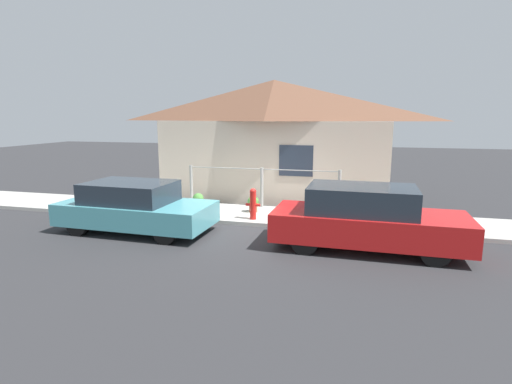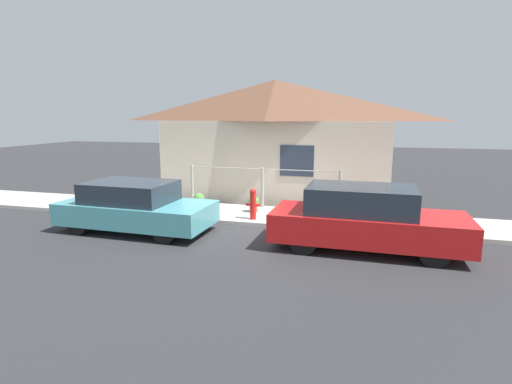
{
  "view_description": "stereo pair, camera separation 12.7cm",
  "coord_description": "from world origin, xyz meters",
  "px_view_note": "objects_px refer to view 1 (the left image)",
  "views": [
    {
      "loc": [
        2.88,
        -10.12,
        2.96
      ],
      "look_at": [
        0.23,
        0.3,
        0.9
      ],
      "focal_mm": 28.0,
      "sensor_mm": 36.0,
      "label": 1
    },
    {
      "loc": [
        3.0,
        -10.09,
        2.96
      ],
      "look_at": [
        0.23,
        0.3,
        0.9
      ],
      "focal_mm": 28.0,
      "sensor_mm": 36.0,
      "label": 2
    }
  ],
  "objects_px": {
    "potted_plant_corner": "(369,210)",
    "potted_plant_near_hydrant": "(253,203)",
    "car_left": "(135,207)",
    "car_right": "(366,219)",
    "potted_plant_by_fence": "(198,200)",
    "fire_hydrant": "(253,203)"
  },
  "relations": [
    {
      "from": "car_right",
      "to": "potted_plant_by_fence",
      "type": "distance_m",
      "value": 5.54
    },
    {
      "from": "car_left",
      "to": "potted_plant_corner",
      "type": "relative_size",
      "value": 7.83
    },
    {
      "from": "potted_plant_corner",
      "to": "potted_plant_by_fence",
      "type": "bearing_deg",
      "value": 179.62
    },
    {
      "from": "potted_plant_corner",
      "to": "car_left",
      "type": "bearing_deg",
      "value": -158.43
    },
    {
      "from": "fire_hydrant",
      "to": "potted_plant_corner",
      "type": "relative_size",
      "value": 1.73
    },
    {
      "from": "potted_plant_near_hydrant",
      "to": "potted_plant_by_fence",
      "type": "xyz_separation_m",
      "value": [
        -1.77,
        0.0,
        0.0
      ]
    },
    {
      "from": "car_right",
      "to": "potted_plant_near_hydrant",
      "type": "xyz_separation_m",
      "value": [
        -3.22,
        2.37,
        -0.33
      ]
    },
    {
      "from": "potted_plant_corner",
      "to": "potted_plant_near_hydrant",
      "type": "bearing_deg",
      "value": 179.43
    },
    {
      "from": "car_left",
      "to": "potted_plant_corner",
      "type": "bearing_deg",
      "value": 23.44
    },
    {
      "from": "car_right",
      "to": "fire_hydrant",
      "type": "relative_size",
      "value": 4.86
    },
    {
      "from": "fire_hydrant",
      "to": "potted_plant_near_hydrant",
      "type": "xyz_separation_m",
      "value": [
        -0.21,
        0.82,
        -0.19
      ]
    },
    {
      "from": "car_left",
      "to": "potted_plant_by_fence",
      "type": "distance_m",
      "value": 2.5
    },
    {
      "from": "fire_hydrant",
      "to": "potted_plant_by_fence",
      "type": "bearing_deg",
      "value": 157.42
    },
    {
      "from": "car_left",
      "to": "potted_plant_near_hydrant",
      "type": "relative_size",
      "value": 8.11
    },
    {
      "from": "fire_hydrant",
      "to": "potted_plant_near_hydrant",
      "type": "height_order",
      "value": "fire_hydrant"
    },
    {
      "from": "car_right",
      "to": "potted_plant_corner",
      "type": "height_order",
      "value": "car_right"
    },
    {
      "from": "fire_hydrant",
      "to": "potted_plant_near_hydrant",
      "type": "distance_m",
      "value": 0.87
    },
    {
      "from": "car_right",
      "to": "potted_plant_corner",
      "type": "xyz_separation_m",
      "value": [
        0.13,
        2.33,
        -0.33
      ]
    },
    {
      "from": "car_right",
      "to": "fire_hydrant",
      "type": "bearing_deg",
      "value": 154.26
    },
    {
      "from": "car_left",
      "to": "potted_plant_by_fence",
      "type": "bearing_deg",
      "value": 73.81
    },
    {
      "from": "potted_plant_near_hydrant",
      "to": "potted_plant_corner",
      "type": "height_order",
      "value": "potted_plant_corner"
    },
    {
      "from": "car_left",
      "to": "car_right",
      "type": "distance_m",
      "value": 5.77
    }
  ]
}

